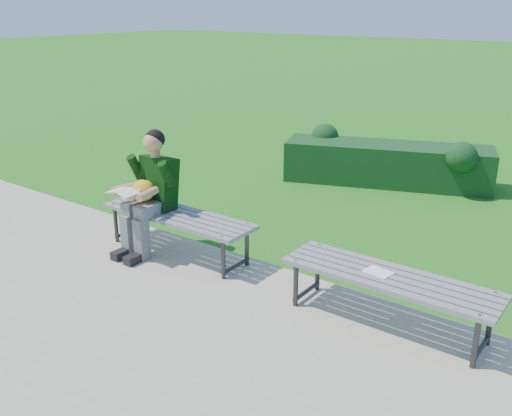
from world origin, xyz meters
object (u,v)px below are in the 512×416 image
hedge (387,162)px  bench_left (177,219)px  bench_right (389,282)px  paper_sheet (378,272)px  seated_boy (149,189)px

hedge → bench_left: bearing=-100.8°
bench_right → paper_sheet: 0.12m
bench_right → paper_sheet: bearing=180.0°
bench_right → paper_sheet: size_ratio=7.40×
bench_left → bench_right: bearing=-0.8°
hedge → bench_left: hedge is taller
bench_left → seated_boy: (-0.30, -0.09, 0.30)m
bench_left → bench_right: 2.42m
hedge → paper_sheet: size_ratio=12.70×
seated_boy → paper_sheet: bearing=1.3°
hedge → bench_right: size_ratio=1.72×
bench_right → seated_boy: 2.73m
bench_left → bench_right: (2.42, -0.04, 0.00)m
hedge → bench_left: (-0.72, -3.77, 0.09)m
bench_right → seated_boy: (-2.72, -0.06, 0.30)m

